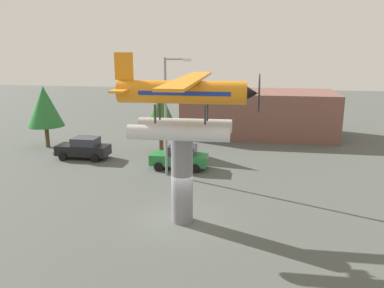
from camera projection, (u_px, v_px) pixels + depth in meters
name	position (u px, v px, depth m)	size (l,w,h in m)	color
ground_plane	(182.00, 221.00, 20.00)	(140.00, 140.00, 0.00)	#4C514C
display_pedestal	(182.00, 180.00, 19.46)	(1.10, 1.10, 4.51)	slate
floatplane_monument	(184.00, 102.00, 18.51)	(6.94, 10.43, 4.00)	silver
car_near_black	(84.00, 148.00, 31.25)	(4.20, 2.02, 1.76)	black
car_mid_green	(180.00, 157.00, 28.62)	(4.20, 2.02, 1.76)	#237A38
streetlight_primary	(168.00, 109.00, 26.19)	(1.84, 0.28, 8.13)	gray
storefront_building	(258.00, 113.00, 39.92)	(15.23, 7.59, 4.49)	brown
tree_west	(45.00, 107.00, 34.28)	(3.23, 3.23, 5.52)	brown
tree_east	(161.00, 110.00, 32.13)	(2.73, 2.73, 5.26)	brown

